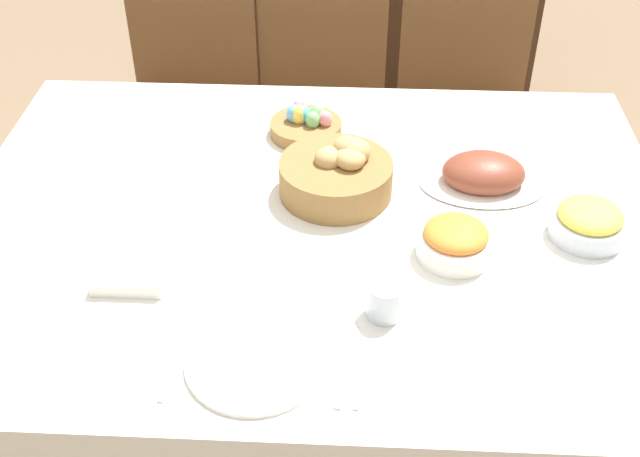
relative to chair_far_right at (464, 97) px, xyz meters
The scene contains 16 objects.
ground_plane 1.15m from the chair_far_right, 114.89° to the right, with size 12.00×12.00×0.00m, color #7F664C.
dining_table 1.04m from the chair_far_right, 114.89° to the right, with size 1.57×1.19×0.72m.
chair_far_right is the anchor object (origin of this frame).
chair_far_left 0.89m from the chair_far_right, behind, with size 0.43×0.43×0.98m.
chair_far_center 0.47m from the chair_far_right, behind, with size 0.43×0.43×0.98m.
bread_basket 0.95m from the chair_far_right, 114.79° to the right, with size 0.25×0.25×0.13m.
egg_basket 0.79m from the chair_far_right, 128.78° to the right, with size 0.18×0.18×0.08m.
ham_platter 0.82m from the chair_far_right, 93.95° to the right, with size 0.29×0.20×0.08m.
carrot_bowl 1.08m from the chair_far_right, 97.65° to the right, with size 0.15×0.15×0.08m.
pineapple_bowl 1.01m from the chair_far_right, 81.54° to the right, with size 0.16×0.16×0.08m.
dinner_plate 1.47m from the chair_far_right, 110.66° to the right, with size 0.25×0.25×0.01m.
fork 1.52m from the chair_far_right, 115.94° to the right, with size 0.01×0.19×0.00m.
knife 1.42m from the chair_far_right, 104.99° to the right, with size 0.01×0.19×0.00m.
spoon 1.41m from the chair_far_right, 103.81° to the right, with size 0.01×0.19×0.00m.
drinking_cup 1.28m from the chair_far_right, 103.09° to the right, with size 0.07×0.07×0.07m.
butter_dish 1.42m from the chair_far_right, 123.81° to the right, with size 0.14×0.09×0.03m.
Camera 1 is at (0.08, -1.38, 1.78)m, focal length 45.00 mm.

